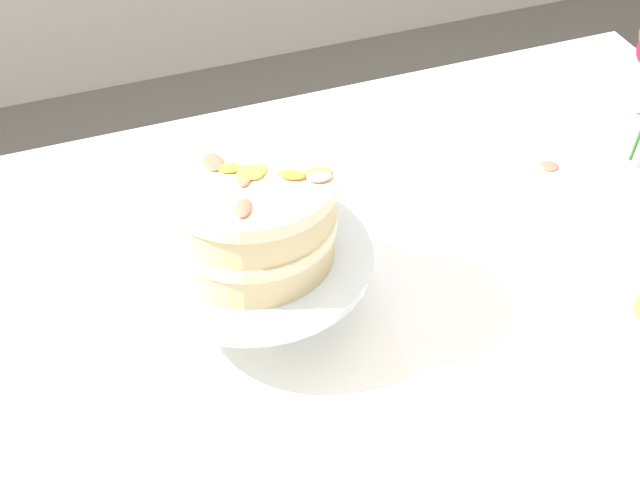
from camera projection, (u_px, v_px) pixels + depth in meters
name	position (u px, v px, depth m)	size (l,w,h in m)	color
dining_table	(366.00, 370.00, 1.33)	(1.40, 1.00, 0.74)	white
linen_napkin	(255.00, 313.00, 1.29)	(0.32, 0.32, 0.00)	white
cake_stand	(253.00, 264.00, 1.23)	(0.29, 0.29, 0.10)	silver
layer_cake	(250.00, 213.00, 1.18)	(0.21, 0.21, 0.13)	beige
loose_petal_0	(549.00, 166.00, 1.52)	(0.03, 0.03, 0.00)	#E56B51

